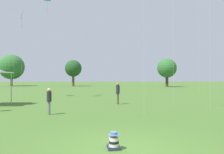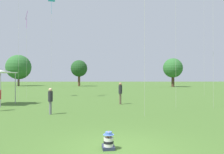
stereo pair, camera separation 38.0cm
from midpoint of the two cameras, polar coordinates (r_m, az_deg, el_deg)
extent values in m
plane|color=#426628|center=(7.13, 1.67, -18.38)|extent=(300.00, 300.00, 0.00)
cube|color=#282D47|center=(7.17, -1.21, -17.85)|extent=(0.42, 0.50, 0.10)
cylinder|color=silver|center=(7.04, -1.12, -16.60)|extent=(0.33, 0.33, 0.27)
cylinder|color=black|center=(7.04, -1.12, -16.60)|extent=(0.34, 0.34, 0.08)
sphere|color=brown|center=(6.98, -1.12, -14.86)|extent=(0.20, 0.20, 0.20)
cylinder|color=#4C70B7|center=(6.98, -1.12, -14.81)|extent=(0.34, 0.34, 0.01)
cylinder|color=#4C70B7|center=(6.97, -1.12, -14.49)|extent=(0.21, 0.21, 0.09)
cylinder|color=brown|center=(18.72, 0.95, -5.75)|extent=(0.18, 0.18, 0.91)
cylinder|color=#232328|center=(18.66, 0.95, -3.26)|extent=(0.33, 0.33, 0.72)
sphere|color=#A37556|center=(18.64, 0.95, -1.83)|extent=(0.25, 0.25, 0.25)
cylinder|color=slate|center=(13.95, -16.87, -7.81)|extent=(0.19, 0.19, 0.79)
cylinder|color=#232328|center=(13.87, -16.86, -4.90)|extent=(0.35, 0.35, 0.63)
sphere|color=#DBAD89|center=(13.85, -16.86, -3.23)|extent=(0.21, 0.21, 0.21)
cylinder|color=#99999E|center=(21.03, -25.29, -2.71)|extent=(0.07, 0.07, 2.68)
cylinder|color=#339EDB|center=(28.03, -16.97, 17.20)|extent=(0.02, 0.02, 1.62)
cylinder|color=#BCB7A8|center=(26.97, -16.99, 7.46)|extent=(0.01, 0.01, 11.76)
cylinder|color=#BCB7A8|center=(18.20, 15.08, 18.70)|extent=(0.01, 0.01, 16.29)
cube|color=#B738C6|center=(27.94, -22.86, 14.86)|extent=(0.59, 0.93, 0.88)
cylinder|color=#B738C6|center=(27.72, -22.86, 13.01)|extent=(0.02, 0.02, 1.22)
cylinder|color=#BCB7A8|center=(27.09, -22.88, 5.08)|extent=(0.01, 0.01, 9.54)
cylinder|color=#BCB7A8|center=(24.80, -24.63, 12.84)|extent=(0.01, 0.01, 15.72)
cylinder|color=#BCB7A8|center=(30.96, 21.40, 14.19)|extent=(0.01, 0.01, 19.96)
cylinder|color=#473323|center=(70.21, -24.91, -0.69)|extent=(0.56, 0.56, 3.60)
sphere|color=#2D662D|center=(70.29, -24.90, 2.40)|extent=(7.26, 7.26, 7.26)
cylinder|color=brown|center=(63.34, -10.26, -0.66)|extent=(0.67, 0.67, 3.81)
sphere|color=#1E471E|center=(63.41, -10.26, 2.24)|extent=(4.76, 4.76, 4.76)
cylinder|color=#473323|center=(59.80, 13.98, -0.78)|extent=(0.75, 0.75, 3.59)
sphere|color=#2D662D|center=(59.87, 13.97, 2.29)|extent=(5.12, 5.12, 5.12)
camera|label=1|loc=(0.19, -90.91, 0.01)|focal=35.00mm
camera|label=2|loc=(0.19, 89.09, -0.01)|focal=35.00mm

